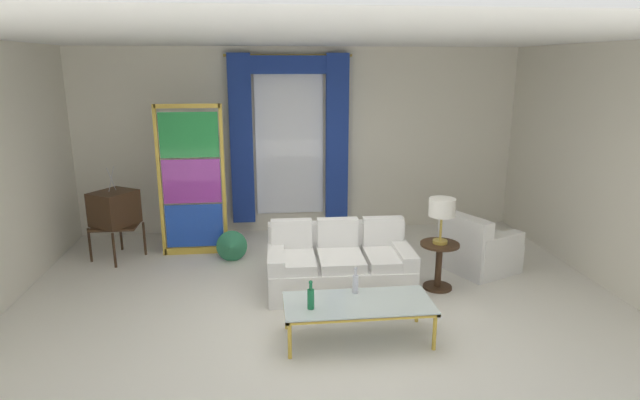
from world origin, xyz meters
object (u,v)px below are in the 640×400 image
at_px(bottle_blue_decanter, 355,283).
at_px(round_side_table, 439,261).
at_px(couch_white_long, 339,265).
at_px(stained_glass_divider, 192,184).
at_px(table_lamp_brass, 442,209).
at_px(armchair_white, 477,250).
at_px(peacock_figurine, 231,247).
at_px(coffee_table, 358,305).
at_px(vintage_tv, 114,210).
at_px(bottle_crystal_tall, 311,298).

distance_m(bottle_blue_decanter, round_side_table, 1.53).
distance_m(couch_white_long, stained_glass_divider, 2.53).
bearing_deg(bottle_blue_decanter, table_lamp_brass, 36.74).
height_order(armchair_white, peacock_figurine, armchair_white).
bearing_deg(armchair_white, peacock_figurine, 168.81).
distance_m(armchair_white, stained_glass_divider, 4.10).
xyz_separation_m(coffee_table, vintage_tv, (-3.03, 2.65, 0.35)).
bearing_deg(couch_white_long, table_lamp_brass, -6.29).
relative_size(vintage_tv, round_side_table, 2.26).
distance_m(round_side_table, table_lamp_brass, 0.67).
height_order(coffee_table, table_lamp_brass, table_lamp_brass).
xyz_separation_m(round_side_table, table_lamp_brass, (0.00, 0.00, 0.67)).
relative_size(coffee_table, table_lamp_brass, 2.63).
xyz_separation_m(couch_white_long, stained_glass_divider, (-1.93, 1.46, 0.75)).
bearing_deg(bottle_blue_decanter, bottle_crystal_tall, -147.95).
bearing_deg(bottle_blue_decanter, coffee_table, -92.41).
distance_m(couch_white_long, table_lamp_brass, 1.44).
bearing_deg(round_side_table, bottle_crystal_tall, -144.57).
distance_m(armchair_white, round_side_table, 0.89).
bearing_deg(couch_white_long, stained_glass_divider, 142.83).
height_order(bottle_blue_decanter, table_lamp_brass, table_lamp_brass).
xyz_separation_m(vintage_tv, round_side_table, (4.25, -1.53, -0.37)).
distance_m(coffee_table, vintage_tv, 4.04).
xyz_separation_m(bottle_crystal_tall, table_lamp_brass, (1.71, 1.22, 0.50)).
bearing_deg(stained_glass_divider, bottle_crystal_tall, -62.82).
bearing_deg(peacock_figurine, armchair_white, -11.19).
xyz_separation_m(couch_white_long, bottle_crystal_tall, (-0.48, -1.36, 0.22)).
distance_m(couch_white_long, round_side_table, 1.24).
xyz_separation_m(coffee_table, stained_glass_divider, (-1.93, 2.72, 0.68)).
relative_size(couch_white_long, bottle_crystal_tall, 5.97).
xyz_separation_m(coffee_table, round_side_table, (1.23, 1.12, -0.02)).
bearing_deg(couch_white_long, vintage_tv, 155.23).
height_order(coffee_table, peacock_figurine, peacock_figurine).
xyz_separation_m(peacock_figurine, table_lamp_brass, (2.62, -1.19, 0.81)).
distance_m(coffee_table, bottle_crystal_tall, 0.52).
height_order(armchair_white, table_lamp_brass, table_lamp_brass).
distance_m(coffee_table, armchair_white, 2.55).
xyz_separation_m(vintage_tv, peacock_figurine, (1.64, -0.34, -0.51)).
height_order(bottle_crystal_tall, stained_glass_divider, stained_glass_divider).
bearing_deg(round_side_table, stained_glass_divider, 153.19).
relative_size(stained_glass_divider, peacock_figurine, 3.67).
bearing_deg(bottle_blue_decanter, peacock_figurine, 123.73).
bearing_deg(peacock_figurine, stained_glass_divider, 143.03).
bearing_deg(round_side_table, peacock_figurine, 155.59).
bearing_deg(bottle_crystal_tall, armchair_white, 35.72).
height_order(couch_white_long, vintage_tv, vintage_tv).
height_order(peacock_figurine, round_side_table, round_side_table).
distance_m(vintage_tv, armchair_white, 5.09).
bearing_deg(bottle_crystal_tall, couch_white_long, 70.47).
bearing_deg(round_side_table, vintage_tv, 160.23).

